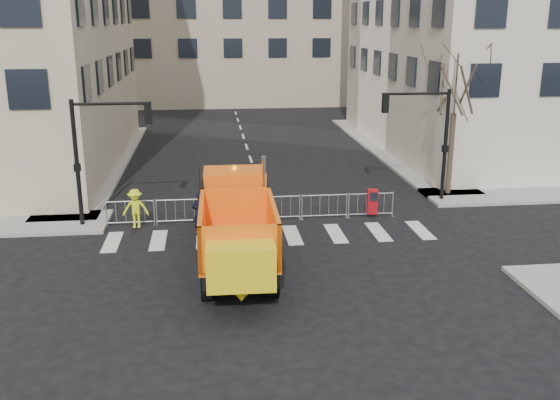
{
  "coord_description": "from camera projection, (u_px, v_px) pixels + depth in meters",
  "views": [
    {
      "loc": [
        -2.57,
        -18.31,
        8.5
      ],
      "look_at": [
        -0.16,
        2.5,
        2.39
      ],
      "focal_mm": 40.0,
      "sensor_mm": 36.0,
      "label": 1
    }
  ],
  "objects": [
    {
      "name": "traffic_light_left",
      "position": [
        77.0,
        165.0,
        25.64
      ],
      "size": [
        0.18,
        0.18,
        5.4
      ],
      "primitive_type": "cylinder",
      "color": "black",
      "rests_on": "ground"
    },
    {
      "name": "sidewalk_back",
      "position": [
        268.0,
        212.0,
        28.21
      ],
      "size": [
        64.0,
        5.0,
        0.15
      ],
      "primitive_type": "cube",
      "color": "gray",
      "rests_on": "ground"
    },
    {
      "name": "traffic_light_right",
      "position": [
        445.0,
        147.0,
        29.36
      ],
      "size": [
        0.18,
        0.18,
        5.4
      ],
      "primitive_type": "cylinder",
      "color": "black",
      "rests_on": "ground"
    },
    {
      "name": "ground",
      "position": [
        294.0,
        292.0,
        20.12
      ],
      "size": [
        120.0,
        120.0,
        0.0
      ],
      "primitive_type": "plane",
      "color": "black",
      "rests_on": "ground"
    },
    {
      "name": "newspaper_box",
      "position": [
        372.0,
        201.0,
        27.64
      ],
      "size": [
        0.5,
        0.46,
        1.1
      ],
      "primitive_type": "cube",
      "rotation": [
        0.0,
        0.0,
        -0.14
      ],
      "color": "maroon",
      "rests_on": "sidewalk_back"
    },
    {
      "name": "plow_truck",
      "position": [
        237.0,
        224.0,
        21.5
      ],
      "size": [
        3.18,
        9.73,
        3.76
      ],
      "rotation": [
        0.0,
        0.0,
        1.55
      ],
      "color": "black",
      "rests_on": "ground"
    },
    {
      "name": "cop_b",
      "position": [
        244.0,
        204.0,
        26.39
      ],
      "size": [
        1.1,
        0.97,
        1.9
      ],
      "primitive_type": "imported",
      "rotation": [
        0.0,
        0.0,
        2.82
      ],
      "color": "black",
      "rests_on": "ground"
    },
    {
      "name": "crowd_barriers",
      "position": [
        253.0,
        208.0,
        27.13
      ],
      "size": [
        12.6,
        0.6,
        1.1
      ],
      "primitive_type": null,
      "color": "#9EA0A5",
      "rests_on": "ground"
    },
    {
      "name": "street_tree",
      "position": [
        453.0,
        121.0,
        30.1
      ],
      "size": [
        3.0,
        3.0,
        7.5
      ],
      "primitive_type": null,
      "color": "#382B21",
      "rests_on": "ground"
    },
    {
      "name": "cop_a",
      "position": [
        200.0,
        213.0,
        25.24
      ],
      "size": [
        0.71,
        0.5,
        1.85
      ],
      "primitive_type": "imported",
      "rotation": [
        0.0,
        0.0,
        3.23
      ],
      "color": "black",
      "rests_on": "ground"
    },
    {
      "name": "cop_c",
      "position": [
        225.0,
        204.0,
        26.31
      ],
      "size": [
        1.22,
        1.0,
        1.95
      ],
      "primitive_type": "imported",
      "rotation": [
        0.0,
        0.0,
        3.69
      ],
      "color": "black",
      "rests_on": "ground"
    },
    {
      "name": "worker",
      "position": [
        136.0,
        208.0,
        25.71
      ],
      "size": [
        1.07,
        0.63,
        1.64
      ],
      "primitive_type": "imported",
      "rotation": [
        0.0,
        0.0,
        -0.02
      ],
      "color": "#D7EF1C",
      "rests_on": "sidewalk_back"
    }
  ]
}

